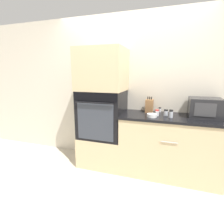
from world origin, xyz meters
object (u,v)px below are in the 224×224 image
knife_block (149,106)px  condiment_jar_back (160,110)px  bowl (152,115)px  condiment_jar_near (171,114)px  condiment_jar_far (166,113)px  microwave (205,108)px  wall_oven (102,114)px  condiment_jar_mid (157,113)px

knife_block → condiment_jar_back: knife_block is taller
bowl → condiment_jar_near: 0.27m
knife_block → condiment_jar_near: 0.43m
bowl → condiment_jar_far: (0.19, 0.14, 0.02)m
microwave → condiment_jar_back: 0.65m
wall_oven → microwave: (1.53, 0.11, 0.18)m
condiment_jar_mid → bowl: bearing=-123.2°
wall_oven → bowl: (0.82, -0.14, 0.07)m
bowl → condiment_jar_mid: bearing=56.8°
condiment_jar_far → condiment_jar_back: 0.27m
microwave → condiment_jar_back: (-0.62, 0.14, -0.10)m
microwave → condiment_jar_far: bearing=-168.3°
bowl → knife_block: bearing=103.3°
knife_block → condiment_jar_mid: 0.27m
wall_oven → condiment_jar_near: wall_oven is taller
knife_block → bowl: knife_block is taller
condiment_jar_mid → condiment_jar_far: 0.13m
microwave → knife_block: size_ratio=1.70×
bowl → condiment_jar_back: bearing=77.3°
bowl → condiment_jar_far: bearing=36.3°
condiment_jar_near → microwave: bearing=23.2°
condiment_jar_near → condiment_jar_back: 0.38m
condiment_jar_back → bowl: bearing=-102.7°
microwave → condiment_jar_mid: (-0.65, -0.15, -0.09)m
wall_oven → bowl: wall_oven is taller
wall_oven → condiment_jar_back: wall_oven is taller
wall_oven → bowl: bearing=-9.7°
condiment_jar_far → condiment_jar_back: size_ratio=1.27×
condiment_jar_back → microwave: bearing=-12.6°
condiment_jar_near → condiment_jar_far: 0.11m
microwave → knife_block: 0.79m
wall_oven → knife_block: size_ratio=3.08×
wall_oven → condiment_jar_near: bearing=-4.7°
condiment_jar_far → condiment_jar_near: bearing=-50.0°
knife_block → bowl: 0.34m
bowl → condiment_jar_mid: condiment_jar_mid is taller
knife_block → condiment_jar_mid: size_ratio=2.64×
wall_oven → condiment_jar_near: (1.08, -0.09, 0.10)m
bowl → wall_oven: bearing=170.3°
wall_oven → condiment_jar_far: (1.00, -0.00, 0.09)m
knife_block → bowl: (0.08, -0.32, -0.08)m
knife_block → condiment_jar_near: (0.33, -0.27, -0.05)m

